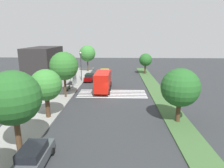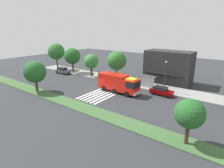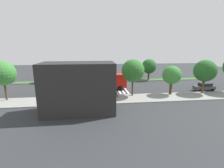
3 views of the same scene
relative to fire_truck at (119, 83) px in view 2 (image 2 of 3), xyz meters
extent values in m
plane|color=#2D3033|center=(-4.36, -1.76, -2.07)|extent=(120.00, 120.00, 0.00)
cube|color=gray|center=(-4.36, 7.66, -2.00)|extent=(60.00, 5.43, 0.14)
cube|color=#3D6033|center=(-4.36, -9.95, -2.00)|extent=(60.00, 3.00, 0.14)
cube|color=silver|center=(-4.53, -1.76, -2.06)|extent=(0.45, 12.05, 0.01)
cube|color=silver|center=(-3.63, -1.76, -2.06)|extent=(0.45, 12.05, 0.01)
cube|color=silver|center=(-2.73, -1.76, -2.06)|extent=(0.45, 12.05, 0.01)
cube|color=silver|center=(-1.83, -1.76, -2.06)|extent=(0.45, 12.05, 0.01)
cube|color=silver|center=(-0.93, -1.76, -2.06)|extent=(0.45, 12.05, 0.01)
cube|color=silver|center=(-0.03, -1.76, -2.06)|extent=(0.45, 12.05, 0.01)
cube|color=red|center=(2.93, -0.04, -0.16)|extent=(2.71, 2.53, 2.71)
cube|color=red|center=(-1.52, 0.02, 0.07)|extent=(6.27, 2.58, 3.18)
cube|color=black|center=(3.33, -0.05, 0.38)|extent=(1.96, 2.54, 1.19)
cube|color=silver|center=(4.36, -0.07, -1.27)|extent=(0.28, 2.49, 0.50)
cube|color=yellow|center=(2.93, -0.04, 1.31)|extent=(1.90, 1.77, 0.24)
cylinder|color=black|center=(2.68, 1.20, -1.52)|extent=(1.10, 0.32, 1.10)
cylinder|color=black|center=(2.64, -1.28, -1.52)|extent=(1.10, 0.32, 1.10)
cylinder|color=black|center=(-3.06, 1.29, -1.52)|extent=(1.10, 0.32, 1.10)
cylinder|color=black|center=(-3.10, -1.20, -1.52)|extent=(1.10, 0.32, 1.10)
cylinder|color=black|center=(-0.26, 1.25, -1.52)|extent=(1.10, 0.32, 1.10)
cylinder|color=black|center=(-0.30, -1.24, -1.52)|extent=(1.10, 0.32, 1.10)
cube|color=#474C51|center=(-22.52, 3.74, -1.34)|extent=(4.66, 1.92, 0.82)
cube|color=black|center=(-22.75, 3.74, -0.58)|extent=(2.61, 1.67, 0.69)
cylinder|color=black|center=(-21.00, 4.69, -1.75)|extent=(0.64, 0.23, 0.64)
cylinder|color=black|center=(-20.98, 2.82, -1.75)|extent=(0.64, 0.23, 0.64)
cylinder|color=black|center=(-24.06, 4.66, -1.75)|extent=(0.64, 0.23, 0.64)
cylinder|color=black|center=(-24.04, 2.79, -1.75)|extent=(0.64, 0.23, 0.64)
cube|color=#720505|center=(7.64, 3.74, -1.36)|extent=(4.58, 1.99, 0.78)
cube|color=black|center=(7.42, 3.75, -0.66)|extent=(2.59, 1.69, 0.61)
cylinder|color=black|center=(9.17, 4.58, -1.75)|extent=(0.65, 0.25, 0.64)
cylinder|color=black|center=(9.09, 2.78, -1.75)|extent=(0.65, 0.25, 0.64)
cylinder|color=black|center=(6.19, 4.71, -1.75)|extent=(0.65, 0.25, 0.64)
cylinder|color=black|center=(6.12, 2.90, -1.75)|extent=(0.65, 0.25, 0.64)
cube|color=#4C4C51|center=(3.19, 6.84, 0.47)|extent=(3.50, 1.40, 0.12)
cube|color=#8C9E99|center=(3.19, 6.18, -0.73)|extent=(3.50, 0.08, 2.40)
cylinder|color=#333338|center=(1.49, 7.49, -0.73)|extent=(0.08, 0.08, 2.40)
cylinder|color=#333338|center=(4.89, 7.49, -0.73)|extent=(0.08, 0.08, 2.40)
cube|color=#2D472D|center=(-0.81, 6.57, -1.52)|extent=(1.60, 0.50, 0.08)
cube|color=#2D472D|center=(-0.81, 6.35, -1.25)|extent=(1.60, 0.06, 0.45)
cube|color=black|center=(-1.53, 6.57, -1.74)|extent=(0.08, 0.45, 0.37)
cube|color=black|center=(-0.09, 6.57, -1.74)|extent=(0.08, 0.45, 0.37)
cylinder|color=#2D2D30|center=(7.45, 5.54, 1.11)|extent=(0.16, 0.16, 6.07)
sphere|color=white|center=(7.45, 5.54, 4.32)|extent=(0.36, 0.36, 0.36)
cube|color=#282626|center=(5.37, 13.07, 1.78)|extent=(10.81, 5.41, 7.70)
cube|color=black|center=(5.37, 9.97, 0.73)|extent=(8.65, 0.80, 0.16)
cylinder|color=#513823|center=(-27.83, 5.94, 0.01)|extent=(0.42, 0.42, 3.89)
sphere|color=#2D6B28|center=(-27.83, 5.94, 3.75)|extent=(5.11, 5.11, 5.11)
cylinder|color=#513823|center=(-20.55, 5.94, -0.29)|extent=(0.50, 0.50, 3.28)
sphere|color=#235B23|center=(-20.55, 5.94, 2.97)|extent=(4.63, 4.63, 4.63)
cylinder|color=#47301E|center=(-13.14, 5.94, -0.53)|extent=(0.55, 0.55, 2.80)
sphere|color=#387F33|center=(-13.14, 5.94, 2.22)|extent=(3.85, 3.85, 3.85)
cylinder|color=#47301E|center=(-4.81, 5.94, -0.14)|extent=(0.32, 0.32, 3.58)
sphere|color=#2D6B28|center=(-4.81, 5.94, 3.26)|extent=(4.59, 4.59, 4.59)
cylinder|color=#47301E|center=(-13.90, -9.95, -0.63)|extent=(0.52, 0.52, 2.61)
sphere|color=#235B23|center=(-13.90, -9.95, 2.23)|extent=(4.45, 4.45, 4.45)
cylinder|color=#47301E|center=(16.15, -9.95, -0.65)|extent=(0.46, 0.46, 2.56)
sphere|color=#235B23|center=(16.15, -9.95, 1.80)|extent=(3.34, 3.34, 3.34)
camera|label=1|loc=(-36.02, -2.84, 8.05)|focal=31.63mm
camera|label=2|loc=(20.09, -29.50, 10.74)|focal=29.22mm
camera|label=3|loc=(3.08, 36.89, 7.71)|focal=25.40mm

